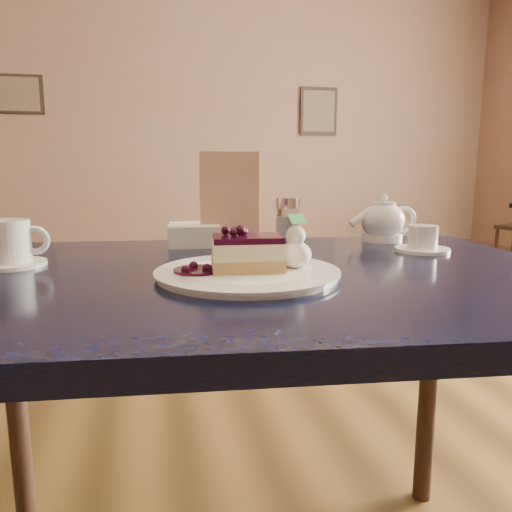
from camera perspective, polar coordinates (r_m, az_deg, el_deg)
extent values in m
cube|color=brown|center=(5.87, -10.40, 15.35)|extent=(8.00, 0.02, 3.00)
cube|color=black|center=(6.00, -25.55, 16.36)|extent=(0.50, 0.03, 0.40)
cube|color=black|center=(6.19, 7.16, 16.09)|extent=(0.45, 0.03, 0.55)
cube|color=black|center=(0.94, -1.30, -2.94)|extent=(1.31, 0.94, 0.04)
cylinder|color=black|center=(1.47, -25.70, -14.90)|extent=(0.05, 0.05, 0.73)
cylinder|color=black|center=(1.54, 19.14, -13.33)|extent=(0.05, 0.05, 0.73)
cylinder|color=white|center=(0.88, -0.97, -2.02)|extent=(0.32, 0.32, 0.01)
cube|color=tan|center=(0.88, -0.98, -0.91)|extent=(0.13, 0.10, 0.02)
cube|color=#FFF5BC|center=(0.87, -0.98, 0.75)|extent=(0.13, 0.10, 0.03)
cube|color=black|center=(0.87, -0.99, 2.03)|extent=(0.13, 0.09, 0.01)
ellipsoid|color=white|center=(0.90, 4.53, 0.17)|extent=(0.06, 0.06, 0.05)
cylinder|color=black|center=(0.87, -6.71, -1.65)|extent=(0.08, 0.08, 0.01)
cylinder|color=white|center=(1.09, -26.25, -0.82)|extent=(0.13, 0.13, 0.01)
cylinder|color=white|center=(1.08, -26.44, 1.53)|extent=(0.08, 0.08, 0.08)
torus|color=white|center=(1.07, -23.98, 1.65)|extent=(0.06, 0.01, 0.06)
cylinder|color=white|center=(1.21, 18.45, 0.71)|extent=(0.12, 0.12, 0.01)
cylinder|color=white|center=(1.20, 18.53, 2.11)|extent=(0.07, 0.07, 0.05)
ellipsoid|color=white|center=(1.34, 14.29, 3.74)|extent=(0.11, 0.11, 0.10)
cylinder|color=white|center=(1.33, 14.39, 6.06)|extent=(0.06, 0.06, 0.01)
cylinder|color=white|center=(1.30, 11.26, 3.70)|extent=(0.06, 0.02, 0.05)
cube|color=beige|center=(1.24, -3.07, 6.59)|extent=(0.15, 0.04, 0.23)
cylinder|color=white|center=(1.28, 3.59, 3.55)|extent=(0.06, 0.06, 0.09)
cylinder|color=silver|center=(1.27, 3.61, 6.09)|extent=(0.06, 0.06, 0.03)
cube|color=white|center=(1.24, -7.07, 2.45)|extent=(0.14, 0.14, 0.05)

